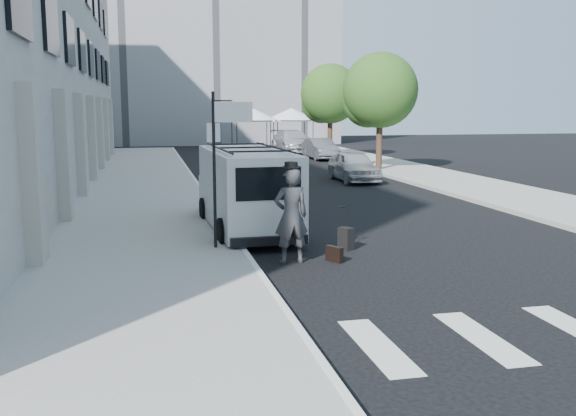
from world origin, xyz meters
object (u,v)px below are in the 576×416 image
cargo_van (246,189)px  parked_car_c (293,141)px  suitcase (346,238)px  businessman (291,216)px  parked_car_a (354,166)px  parked_car_b (320,149)px  briefcase (334,254)px

cargo_van → parked_car_c: cargo_van is taller
suitcase → businessman: bearing=-171.0°
suitcase → parked_car_c: parked_car_c is taller
businessman → parked_car_c: bearing=-107.7°
businessman → parked_car_c: businessman is taller
businessman → cargo_van: bearing=-88.6°
parked_car_a → parked_car_b: 12.04m
cargo_van → parked_car_a: bearing=56.0°
cargo_van → parked_car_c: bearing=72.6°
businessman → parked_car_c: 33.46m
suitcase → parked_car_c: (5.97, 31.60, 0.54)m
parked_car_b → businessman: bearing=-108.2°
parked_car_c → parked_car_a: bearing=-96.7°
parked_car_b → parked_car_c: 6.49m
suitcase → parked_car_a: parked_car_a is taller
businessman → briefcase: bearing=168.4°
suitcase → parked_car_c: size_ratio=0.18×
briefcase → parked_car_b: parked_car_b is taller
cargo_van → parked_car_c: size_ratio=1.05×
parked_car_b → briefcase: bearing=-106.3°
parked_car_b → parked_car_c: bearing=91.3°
parked_car_a → cargo_van: bearing=-120.7°
parked_car_b → suitcase: bearing=-105.6°
businessman → briefcase: size_ratio=4.67×
briefcase → cargo_van: (-1.33, 3.84, 0.97)m
briefcase → cargo_van: bearing=80.7°
briefcase → parked_car_a: size_ratio=0.11×
businessman → parked_car_b: businessman is taller
briefcase → parked_car_c: (6.58, 32.71, 0.63)m
briefcase → suitcase: (0.61, 1.11, 0.10)m
businessman → parked_car_a: bearing=-118.0°
businessman → briefcase: 1.27m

